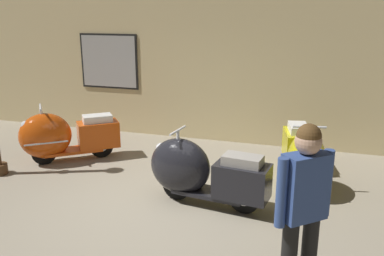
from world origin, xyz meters
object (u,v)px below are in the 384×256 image
scooter_0 (62,136)px  scooter_2 (303,156)px  visitor_0 (303,203)px  scooter_1 (198,171)px

scooter_0 → scooter_2: (4.26, 0.22, -0.00)m
scooter_0 → scooter_2: scooter_0 is taller
scooter_2 → visitor_0: size_ratio=1.03×
visitor_0 → scooter_1: bearing=-0.7°
scooter_0 → scooter_1: size_ratio=0.93×
scooter_1 → visitor_0: 2.34m
scooter_2 → scooter_1: bearing=-63.1°
scooter_2 → visitor_0: bearing=-9.8°
scooter_0 → scooter_1: 2.99m
scooter_1 → scooter_2: size_ratio=1.00×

